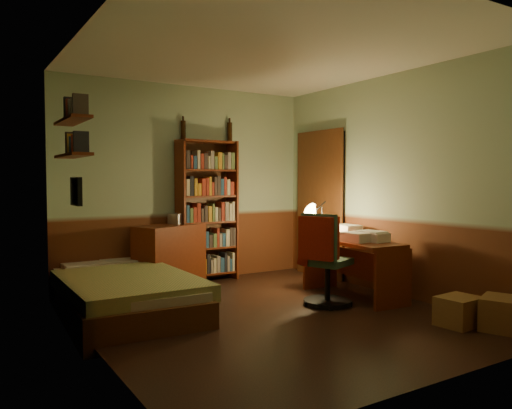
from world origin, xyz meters
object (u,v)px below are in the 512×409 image
bed (123,279)px  office_chair (328,262)px  desk_lamp (322,213)px  cardboard_box_b (459,311)px  mini_stereo (180,218)px  dresser (170,256)px  bookshelf (207,211)px  desk (354,269)px  cardboard_box_a (501,313)px

bed → office_chair: 2.18m
desk_lamp → cardboard_box_b: size_ratio=1.44×
mini_stereo → desk_lamp: size_ratio=0.46×
dresser → bookshelf: bearing=-13.7°
bed → desk: (2.43, -0.86, 0.01)m
office_chair → cardboard_box_b: office_chair is taller
bookshelf → office_chair: size_ratio=2.01×
dresser → mini_stereo: mini_stereo is taller
bed → cardboard_box_a: bed is taller
desk → desk_lamp: size_ratio=2.26×
bookshelf → mini_stereo: bearing=167.7°
desk_lamp → office_chair: bearing=-144.9°
dresser → mini_stereo: (0.20, 0.13, 0.46)m
mini_stereo → bookshelf: bearing=-27.3°
cardboard_box_a → mini_stereo: bearing=116.0°
bookshelf → cardboard_box_b: 3.37m
office_chair → cardboard_box_b: size_ratio=2.44×
bookshelf → office_chair: bearing=-80.1°
desk → dresser: bearing=138.1°
desk → bed: bearing=164.8°
desk_lamp → bed: bearing=154.6°
office_chair → dresser: bearing=100.0°
mini_stereo → desk: 2.32m
bed → cardboard_box_a: bearing=-39.8°
bed → mini_stereo: (1.04, 0.92, 0.53)m
bookshelf → desk_lamp: bookshelf is taller
desk → cardboard_box_b: desk is taller
office_chair → desk: bearing=-9.6°
cardboard_box_a → cardboard_box_b: cardboard_box_a is taller
office_chair → desk_lamp: bearing=32.7°
bed → desk: bearing=-16.6°
cardboard_box_b → desk_lamp: bearing=90.8°
bookshelf → cardboard_box_a: bookshelf is taller
bed → mini_stereo: 1.49m
bookshelf → cardboard_box_a: size_ratio=4.75×
dresser → cardboard_box_b: size_ratio=2.31×
office_chair → cardboard_box_a: 1.73m
desk_lamp → office_chair: desk_lamp is taller
desk → desk_lamp: (0.04, 0.62, 0.61)m
dresser → office_chair: (1.11, -1.76, 0.07)m
mini_stereo → desk_lamp: (1.42, -1.16, 0.09)m
desk_lamp → bookshelf: bearing=113.2°
mini_stereo → cardboard_box_b: size_ratio=0.67×
bookshelf → desk_lamp: bearing=-53.2°
dresser → mini_stereo: 0.52m
bookshelf → office_chair: bookshelf is taller
desk_lamp → cardboard_box_a: desk_lamp is taller
mini_stereo → cardboard_box_b: mini_stereo is taller
office_chair → cardboard_box_a: office_chair is taller
bookshelf → dresser: bearing=-177.8°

